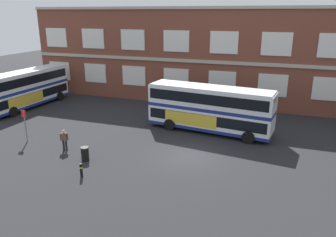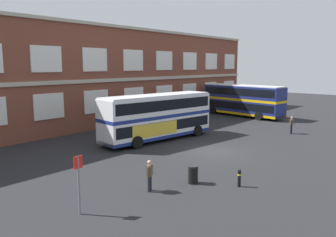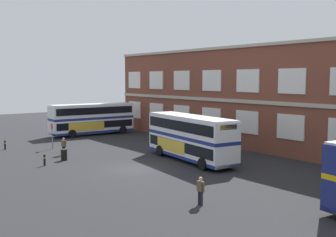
% 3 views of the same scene
% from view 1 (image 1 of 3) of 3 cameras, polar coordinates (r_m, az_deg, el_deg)
% --- Properties ---
extents(ground_plane, '(120.00, 120.00, 0.00)m').
position_cam_1_polar(ground_plane, '(26.34, 4.93, -4.98)').
color(ground_plane, '#232326').
extents(brick_terminal_building, '(53.13, 8.19, 10.84)m').
position_cam_1_polar(brick_terminal_building, '(39.98, 14.39, 10.27)').
color(brick_terminal_building, brown).
rests_on(brick_terminal_building, ground).
extents(double_decker_near, '(3.22, 11.10, 4.07)m').
position_cam_1_polar(double_decker_near, '(39.93, -23.38, 4.79)').
color(double_decker_near, silver).
rests_on(double_decker_near, ground).
extents(double_decker_middle, '(11.23, 3.93, 4.07)m').
position_cam_1_polar(double_decker_middle, '(29.24, 7.22, 1.75)').
color(double_decker_middle, silver).
rests_on(double_decker_middle, ground).
extents(second_passenger, '(0.62, 0.38, 1.70)m').
position_cam_1_polar(second_passenger, '(26.55, -17.50, -3.43)').
color(second_passenger, black).
rests_on(second_passenger, ground).
extents(bus_stand_flag, '(0.44, 0.10, 2.70)m').
position_cam_1_polar(bus_stand_flag, '(29.20, -23.51, -0.71)').
color(bus_stand_flag, slate).
rests_on(bus_stand_flag, ground).
extents(station_litter_bin, '(0.60, 0.60, 1.03)m').
position_cam_1_polar(station_litter_bin, '(24.55, -14.17, -5.94)').
color(station_litter_bin, black).
rests_on(station_litter_bin, ground).
extents(safety_bollard_east, '(0.19, 0.19, 0.95)m').
position_cam_1_polar(safety_bollard_east, '(22.25, -14.79, -8.65)').
color(safety_bollard_east, black).
rests_on(safety_bollard_east, ground).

